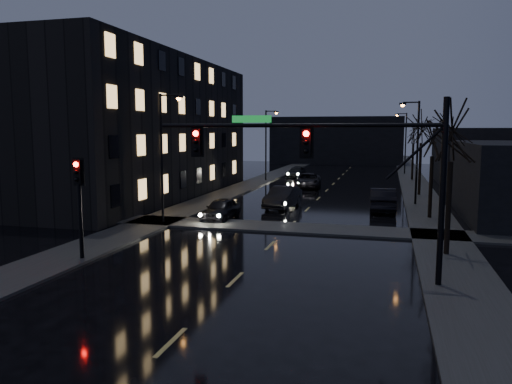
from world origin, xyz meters
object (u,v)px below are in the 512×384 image
Objects in this scene: lead_car at (383,199)px; oncoming_car_b at (283,197)px; oncoming_car_a at (221,209)px; oncoming_car_d at (296,172)px; oncoming_car_c at (308,181)px.

oncoming_car_b is at bearing 1.62° from lead_car.
oncoming_car_b is 7.27m from lead_car.
oncoming_car_d is (-0.38, 29.52, -0.05)m from oncoming_car_a.
lead_car is at bearing 10.05° from oncoming_car_b.
oncoming_car_a is at bearing 30.02° from lead_car.
oncoming_car_a is 19.46m from oncoming_car_c.
lead_car is (10.12, 6.44, 0.13)m from oncoming_car_a.
lead_car is (7.46, -12.84, 0.09)m from oncoming_car_c.
lead_car reaches higher than oncoming_car_d.
oncoming_car_d is 25.36m from lead_car.
oncoming_car_c reaches higher than oncoming_car_d.
oncoming_car_a is 0.77× the size of oncoming_car_c.
oncoming_car_c is at bearing -62.27° from lead_car.
oncoming_car_d is 0.89× the size of lead_car.
lead_car is at bearing -64.73° from oncoming_car_c.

